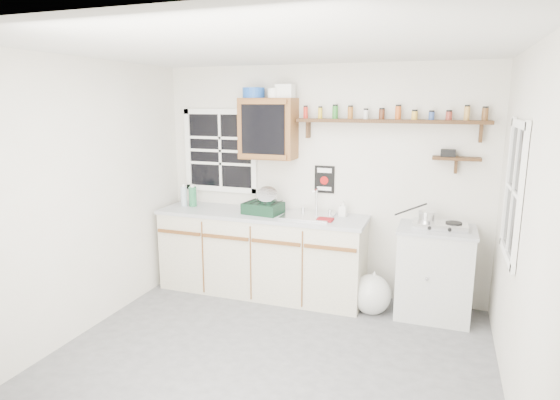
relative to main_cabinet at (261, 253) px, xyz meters
The scene contains 18 objects.
room 1.63m from the main_cabinet, 65.77° to the right, with size 3.64×3.24×2.54m.
main_cabinet is the anchor object (origin of this frame).
right_cabinet 1.84m from the main_cabinet, ahead, with size 0.73×0.57×0.91m.
sink 0.71m from the main_cabinet, ahead, with size 0.52×0.44×0.29m.
upper_cabinet 1.37m from the main_cabinet, 76.32° to the left, with size 0.60×0.32×0.65m.
upper_cabinet_clutter 1.75m from the main_cabinet, 83.65° to the left, with size 0.57×0.24×0.14m.
spice_shelf 1.99m from the main_cabinet, ahead, with size 1.91×0.18×0.35m.
secondary_shelf 2.25m from the main_cabinet, ahead, with size 0.45×0.16×0.24m.
warning_sign 1.08m from the main_cabinet, 24.36° to the left, with size 0.22×0.02×0.30m.
window_back 1.28m from the main_cabinet, 155.10° to the left, with size 0.93×0.03×0.98m.
window_right 2.68m from the main_cabinet, 17.55° to the right, with size 0.03×0.78×1.08m.
water_bottles 1.08m from the main_cabinet, behind, with size 0.19×0.10×0.26m.
dish_rack 0.56m from the main_cabinet, 18.08° to the right, with size 0.43×0.34×0.30m.
soap_bottle 1.04m from the main_cabinet, ahead, with size 0.08×0.08×0.17m, color white.
rag 0.89m from the main_cabinet, ahead, with size 0.16×0.14×0.02m, color maroon.
hotplate 1.92m from the main_cabinet, ahead, with size 0.51×0.28×0.07m.
saucepan 1.81m from the main_cabinet, ahead, with size 0.39×0.17×0.17m.
trash_bag 1.28m from the main_cabinet, ahead, with size 0.41×0.37×0.47m.
Camera 1 is at (1.26, -3.32, 2.11)m, focal length 30.00 mm.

